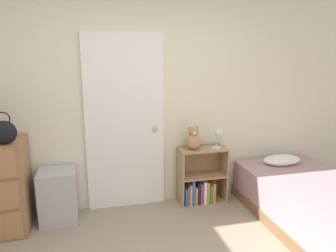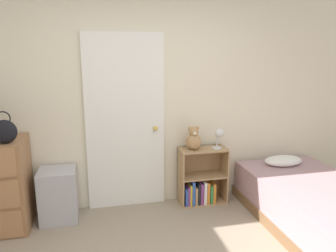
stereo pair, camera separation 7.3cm
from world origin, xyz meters
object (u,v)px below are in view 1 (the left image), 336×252
object	(u,v)px
bookshelf	(200,183)
desk_lamp	(219,135)
storage_bin	(58,196)
teddy_bear	(193,139)
bed	(318,206)
handbag	(4,132)

from	to	relation	value
bookshelf	desk_lamp	distance (m)	0.64
storage_bin	desk_lamp	world-z (taller)	desk_lamp
teddy_bear	bookshelf	bearing A→B (deg)	-1.05
bed	handbag	bearing A→B (deg)	169.81
handbag	teddy_bear	xyz separation A→B (m)	(1.98, 0.28, -0.28)
bookshelf	storage_bin	bearing A→B (deg)	-178.38
teddy_bear	bed	size ratio (longest dim) A/B	0.14
storage_bin	teddy_bear	bearing A→B (deg)	1.80
desk_lamp	storage_bin	bearing A→B (deg)	-179.77
bookshelf	bed	size ratio (longest dim) A/B	0.35
handbag	storage_bin	bearing A→B (deg)	29.51
teddy_bear	desk_lamp	xyz separation A→B (m)	(0.31, -0.04, 0.05)
handbag	storage_bin	xyz separation A→B (m)	(0.41, 0.23, -0.80)
desk_lamp	bed	bearing A→B (deg)	-44.26
desk_lamp	teddy_bear	bearing A→B (deg)	172.29
storage_bin	desk_lamp	bearing A→B (deg)	0.23
storage_bin	bookshelf	size ratio (longest dim) A/B	0.84
handbag	desk_lamp	size ratio (longest dim) A/B	1.27
bed	storage_bin	bearing A→B (deg)	163.57
storage_bin	bed	distance (m)	2.80
teddy_bear	desk_lamp	size ratio (longest dim) A/B	1.15
handbag	desk_lamp	world-z (taller)	handbag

